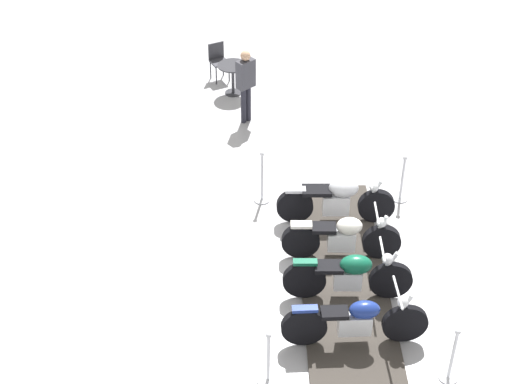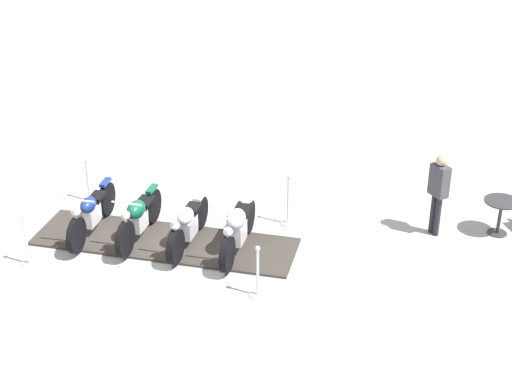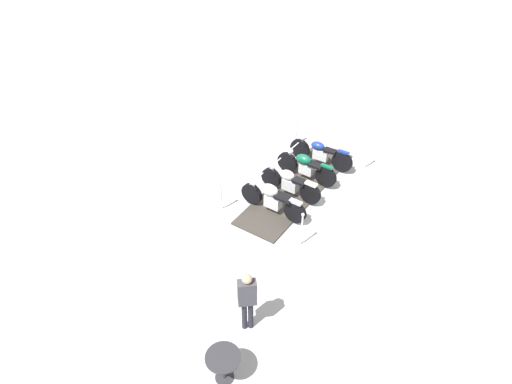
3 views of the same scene
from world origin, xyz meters
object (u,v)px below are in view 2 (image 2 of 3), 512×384
stanchion_right_front (27,247)px  stanchion_right_rear (258,279)px  bystander_person (438,188)px  motorcycle_navy (91,212)px  stanchion_left_front (89,188)px  motorcycle_cream (187,225)px  cafe_table (501,209)px  motorcycle_forest (138,217)px  stanchion_left_rear (288,207)px  motorcycle_chrome (238,228)px

stanchion_right_front → stanchion_right_rear: stanchion_right_front is taller
stanchion_right_rear → bystander_person: size_ratio=0.58×
motorcycle_navy → stanchion_left_front: bearing=-154.6°
motorcycle_cream → stanchion_right_rear: motorcycle_cream is taller
cafe_table → motorcycle_forest: bearing=154.6°
motorcycle_forest → stanchion_left_front: size_ratio=1.63×
motorcycle_navy → stanchion_left_front: size_ratio=1.81×
stanchion_right_front → stanchion_left_rear: (5.11, -0.90, 0.02)m
stanchion_right_front → stanchion_left_rear: size_ratio=0.92×
motorcycle_chrome → cafe_table: (4.99, -1.76, 0.01)m
motorcycle_forest → stanchion_right_front: bearing=-51.4°
motorcycle_forest → cafe_table: motorcycle_forest is taller
stanchion_left_front → stanchion_left_rear: 4.43m
motorcycle_navy → motorcycle_chrome: (2.27, -1.98, 0.03)m
stanchion_right_front → motorcycle_cream: bearing=-15.3°
motorcycle_chrome → stanchion_left_rear: size_ratio=1.52×
stanchion_left_rear → bystander_person: bystander_person is taller
motorcycle_forest → stanchion_left_front: (-0.38, 2.16, -0.23)m
motorcycle_chrome → cafe_table: 5.29m
bystander_person → motorcycle_cream: bearing=-21.8°
stanchion_right_rear → motorcycle_navy: bearing=119.3°
motorcycle_forest → motorcycle_chrome: motorcycle_forest is taller
motorcycle_cream → stanchion_left_rear: (2.19, -0.10, -0.10)m
motorcycle_forest → stanchion_left_rear: (2.95, -0.76, -0.15)m
motorcycle_navy → stanchion_right_rear: (1.93, -3.44, -0.17)m
motorcycle_forest → stanchion_left_rear: 3.05m
cafe_table → bystander_person: size_ratio=0.43×
cafe_table → motorcycle_navy: bearing=152.7°
motorcycle_navy → stanchion_left_front: 1.56m
motorcycle_navy → bystander_person: (6.12, -3.14, 0.52)m
motorcycle_forest → bystander_person: bearing=107.5°
motorcycle_cream → stanchion_right_rear: 2.17m
motorcycle_cream → stanchion_right_rear: size_ratio=1.60×
bystander_person → motorcycle_forest: bearing=-25.0°
motorcycle_forest → stanchion_right_front: (-2.16, 0.14, -0.16)m
motorcycle_forest → stanchion_left_front: 2.21m
motorcycle_chrome → stanchion_left_front: 3.98m
cafe_table → stanchion_left_front: bearing=142.7°
motorcycle_navy → cafe_table: 8.17m
motorcycle_navy → motorcycle_cream: 2.01m
motorcycle_navy → motorcycle_forest: (0.76, -0.66, 0.02)m
stanchion_right_rear → stanchion_right_front: bearing=138.8°
motorcycle_cream → stanchion_left_front: motorcycle_cream is taller
motorcycle_cream → motorcycle_chrome: motorcycle_chrome is taller
motorcycle_cream → bystander_person: bystander_person is taller
motorcycle_forest → motorcycle_chrome: 2.01m
motorcycle_forest → stanchion_right_rear: bearing=65.3°
stanchion_left_rear → stanchion_right_front: bearing=170.0°
stanchion_right_rear → bystander_person: (4.18, 0.30, 0.69)m
motorcycle_navy → stanchion_right_front: size_ratio=1.76×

